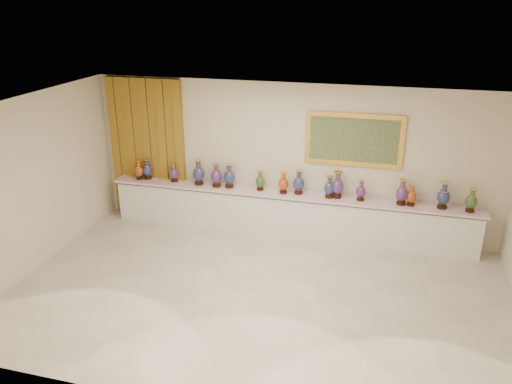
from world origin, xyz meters
TOP-DOWN VIEW (x-y plane):
  - ground at (0.00, 0.00)m, footprint 8.00×8.00m
  - room at (-2.36, 2.44)m, footprint 8.00×8.00m
  - counter at (0.00, 2.27)m, footprint 7.28×0.48m
  - vase_0 at (-3.16, 2.22)m, footprint 0.23×0.23m
  - vase_1 at (-3.00, 2.29)m, footprint 0.25×0.25m
  - vase_2 at (-2.41, 2.29)m, footprint 0.23×0.23m
  - vase_3 at (-1.85, 2.26)m, footprint 0.30×0.30m
  - vase_4 at (-1.46, 2.24)m, footprint 0.25×0.25m
  - vase_5 at (-1.20, 2.26)m, footprint 0.24×0.24m
  - vase_6 at (-0.56, 2.27)m, footprint 0.24×0.24m
  - vase_7 at (-0.09, 2.23)m, footprint 0.20×0.20m
  - vase_8 at (0.21, 2.28)m, footprint 0.23×0.23m
  - vase_9 at (0.81, 2.22)m, footprint 0.26×0.26m
  - vase_10 at (0.95, 2.27)m, footprint 0.27×0.27m
  - vase_11 at (1.39, 2.24)m, footprint 0.24×0.24m
  - vase_12 at (2.13, 2.23)m, footprint 0.28×0.28m
  - vase_13 at (2.30, 2.23)m, footprint 0.23×0.23m
  - vase_14 at (2.85, 2.24)m, footprint 0.28×0.28m
  - vase_15 at (3.32, 2.21)m, footprint 0.26×0.26m

SIDE VIEW (x-z plane):
  - ground at x=0.00m, z-range 0.00..0.00m
  - counter at x=0.00m, z-range -0.01..0.89m
  - vase_6 at x=-0.56m, z-range 0.88..1.27m
  - vase_2 at x=-2.41m, z-range 0.88..1.27m
  - vase_11 at x=1.39m, z-range 0.88..1.28m
  - vase_13 at x=2.30m, z-range 0.88..1.28m
  - vase_0 at x=-3.16m, z-range 0.88..1.29m
  - vase_7 at x=-0.09m, z-range 0.88..1.30m
  - vase_1 at x=-3.00m, z-range 0.88..1.31m
  - vase_9 at x=0.81m, z-range 0.88..1.31m
  - vase_15 at x=3.32m, z-range 0.88..1.32m
  - vase_8 at x=0.21m, z-range 0.88..1.35m
  - vase_12 at x=2.13m, z-range 0.87..1.36m
  - vase_5 at x=-1.20m, z-range 0.87..1.37m
  - vase_4 at x=-1.46m, z-range 0.87..1.37m
  - vase_14 at x=2.85m, z-range 0.87..1.37m
  - vase_10 at x=0.95m, z-range 0.87..1.39m
  - vase_3 at x=-1.85m, z-range 0.87..1.39m
  - room at x=-2.36m, z-range -2.42..5.58m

